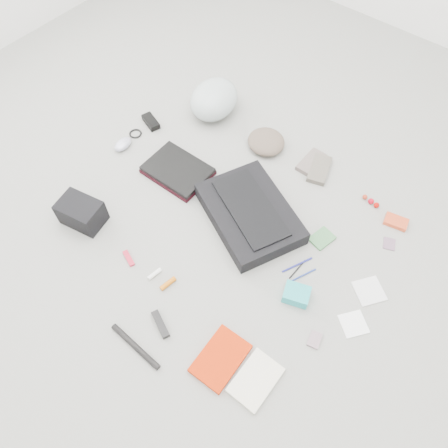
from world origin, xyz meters
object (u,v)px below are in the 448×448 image
Objects in this scene: camera_bag at (82,213)px; book_red at (220,358)px; bike_helmet at (214,99)px; accordion_wallet at (296,294)px; laptop at (178,169)px; messenger_bag at (250,214)px.

book_red is (0.93, -0.10, -0.05)m from camera_bag.
bike_helmet reaches higher than book_red.
bike_helmet is 2.85× the size of accordion_wallet.
camera_bag is 0.86× the size of book_red.
camera_bag reaches higher than accordion_wallet.
accordion_wallet is at bearing -13.78° from laptop.
bike_helmet is 1.42m from book_red.
accordion_wallet is (1.01, -0.66, -0.07)m from bike_helmet.
laptop is 0.89m from accordion_wallet.
laptop is 0.52m from camera_bag.
messenger_bag is 4.54× the size of accordion_wallet.
camera_bag is at bearing -115.72° from messenger_bag.
bike_helmet is at bearing 127.80° from book_red.
accordion_wallet is (0.86, -0.19, -0.01)m from laptop.
messenger_bag is 1.56× the size of laptop.
laptop is 1.61× the size of camera_bag.
laptop is 0.99m from book_red.
messenger_bag reaches higher than accordion_wallet.
book_red is at bearing -39.03° from laptop.
camera_bag reaches higher than book_red.
bike_helmet reaches higher than camera_bag.
book_red is (0.78, -0.61, -0.02)m from laptop.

